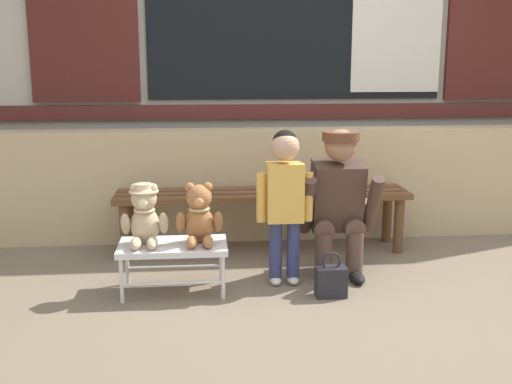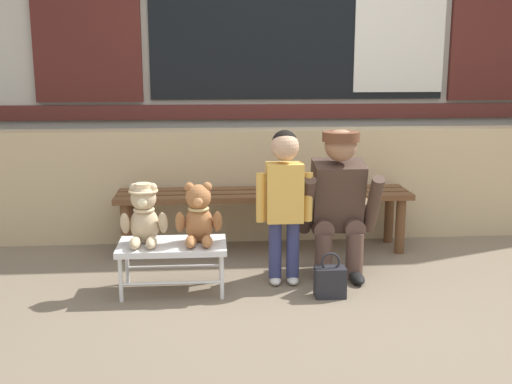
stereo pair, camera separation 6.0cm
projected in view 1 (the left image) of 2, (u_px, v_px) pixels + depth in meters
The scene contains 10 objects.
ground_plane at pixel (342, 304), 3.56m from camera, with size 60.00×60.00×0.00m, color #756651.
brick_low_wall at pixel (302, 183), 4.86m from camera, with size 7.38×0.25×0.85m, color tan.
shop_facade at pixel (295, 6), 5.08m from camera, with size 7.54×0.26×3.59m.
wooden_bench_long at pixel (263, 201), 4.49m from camera, with size 2.10×0.40×0.44m.
small_display_bench at pixel (173, 249), 3.70m from camera, with size 0.64×0.36×0.30m.
teddy_bear_with_hat at pixel (144, 216), 3.64m from camera, with size 0.28×0.27×0.36m.
teddy_bear_plain at pixel (199, 216), 3.67m from camera, with size 0.28×0.26×0.36m.
child_standing at pixel (285, 190), 3.77m from camera, with size 0.35×0.18×0.96m.
adult_crouching at pixel (339, 202), 3.96m from camera, with size 0.50×0.49×0.95m.
handbag_on_ground at pixel (331, 281), 3.66m from camera, with size 0.18×0.11×0.27m.
Camera 1 is at (-0.80, -3.29, 1.37)m, focal length 43.74 mm.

